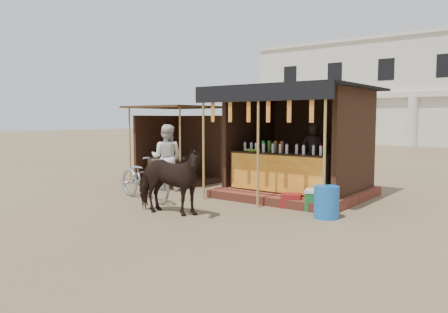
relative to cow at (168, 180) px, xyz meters
name	(u,v)px	position (x,y,z in m)	size (l,w,h in m)	color
ground	(178,213)	(0.07, 0.22, -0.73)	(120.00, 120.00, 0.00)	#846B4C
main_stall	(297,157)	(1.09, 3.58, 0.30)	(3.60, 3.61, 2.78)	#9A4632
secondary_stall	(176,155)	(-3.09, 3.46, 0.13)	(2.40, 2.40, 2.38)	#372114
cow	(168,180)	(0.00, 0.00, 0.00)	(0.78, 1.72, 1.45)	black
motorbike	(145,177)	(-1.64, 0.83, -0.16)	(0.75, 2.14, 1.12)	#9D9DA5
bystander	(167,157)	(-2.25, 2.22, 0.19)	(0.89, 0.70, 1.84)	white
blue_barrel	(326,202)	(2.76, 1.71, -0.40)	(0.50, 0.50, 0.66)	blue
red_crate	(291,201)	(1.68, 2.22, -0.57)	(0.44, 0.39, 0.31)	maroon
cooler	(320,200)	(2.36, 2.28, -0.49)	(0.75, 0.63, 0.46)	#16672A
background_building	(426,93)	(-1.93, 30.17, 3.26)	(26.00, 7.45, 8.18)	silver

